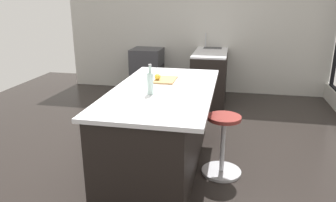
% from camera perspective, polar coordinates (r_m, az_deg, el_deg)
% --- Properties ---
extents(ground_plane, '(7.80, 7.80, 0.00)m').
position_cam_1_polar(ground_plane, '(4.17, -0.84, -8.93)').
color(ground_plane, black).
extents(interior_partition_left, '(0.15, 5.30, 2.86)m').
position_cam_1_polar(interior_partition_left, '(6.70, 4.72, 13.91)').
color(interior_partition_left, beige).
rests_on(interior_partition_left, ground_plane).
extents(sink_cabinet, '(1.91, 0.60, 1.20)m').
position_cam_1_polar(sink_cabinet, '(6.46, 7.60, 5.07)').
color(sink_cabinet, black).
rests_on(sink_cabinet, ground_plane).
extents(oven_range, '(0.60, 0.61, 0.89)m').
position_cam_1_polar(oven_range, '(6.67, -3.66, 5.40)').
color(oven_range, '#38383D').
rests_on(oven_range, ground_plane).
extents(kitchen_island, '(2.11, 1.08, 0.93)m').
position_cam_1_polar(kitchen_island, '(3.68, -1.49, -4.68)').
color(kitchen_island, black).
rests_on(kitchen_island, ground_plane).
extents(stool_by_window, '(0.44, 0.44, 0.68)m').
position_cam_1_polar(stool_by_window, '(3.62, 9.61, -7.96)').
color(stool_by_window, '#B7B7BC').
rests_on(stool_by_window, ground_plane).
extents(cutting_board, '(0.36, 0.24, 0.02)m').
position_cam_1_polar(cutting_board, '(3.85, -0.48, 3.74)').
color(cutting_board, tan).
rests_on(cutting_board, kitchen_island).
extents(apple_yellow, '(0.07, 0.07, 0.07)m').
position_cam_1_polar(apple_yellow, '(3.80, -1.87, 4.27)').
color(apple_yellow, gold).
rests_on(apple_yellow, cutting_board).
extents(water_bottle, '(0.06, 0.06, 0.31)m').
position_cam_1_polar(water_bottle, '(3.28, -3.15, 3.26)').
color(water_bottle, silver).
rests_on(water_bottle, kitchen_island).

